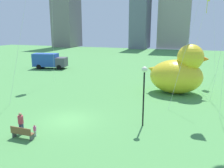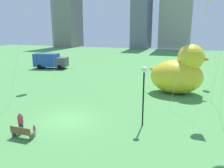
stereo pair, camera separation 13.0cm
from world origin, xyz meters
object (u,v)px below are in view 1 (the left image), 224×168
(person_adult, at_px, (21,122))
(lamppost, at_px, (144,82))
(box_truck, at_px, (49,61))
(giant_inflatable_duck, at_px, (178,73))
(park_bench, at_px, (22,133))
(person_child, at_px, (35,130))

(person_adult, bearing_deg, lamppost, 28.14)
(lamppost, bearing_deg, box_truck, 137.93)
(giant_inflatable_duck, xyz_separation_m, box_truck, (-24.20, 9.45, -1.02))
(park_bench, distance_m, person_child, 0.87)
(person_adult, height_order, giant_inflatable_duck, giant_inflatable_duck)
(person_child, xyz_separation_m, giant_inflatable_duck, (8.79, 15.07, 1.99))
(park_bench, relative_size, person_adult, 1.05)
(person_adult, relative_size, lamppost, 0.34)
(lamppost, bearing_deg, giant_inflatable_duck, 79.96)
(giant_inflatable_duck, bearing_deg, person_child, -120.25)
(box_truck, bearing_deg, park_bench, -59.49)
(lamppost, height_order, box_truck, lamppost)
(person_child, distance_m, box_truck, 28.98)
(box_truck, bearing_deg, giant_inflatable_duck, -21.34)
(person_adult, xyz_separation_m, box_truck, (-14.20, 24.48, 0.57))
(park_bench, bearing_deg, person_child, 49.06)
(park_bench, relative_size, giant_inflatable_duck, 0.24)
(giant_inflatable_duck, distance_m, box_truck, 26.00)
(giant_inflatable_duck, bearing_deg, lamppost, -100.04)
(park_bench, height_order, person_adult, person_adult)
(park_bench, height_order, person_child, park_bench)
(person_adult, bearing_deg, giant_inflatable_duck, 56.34)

